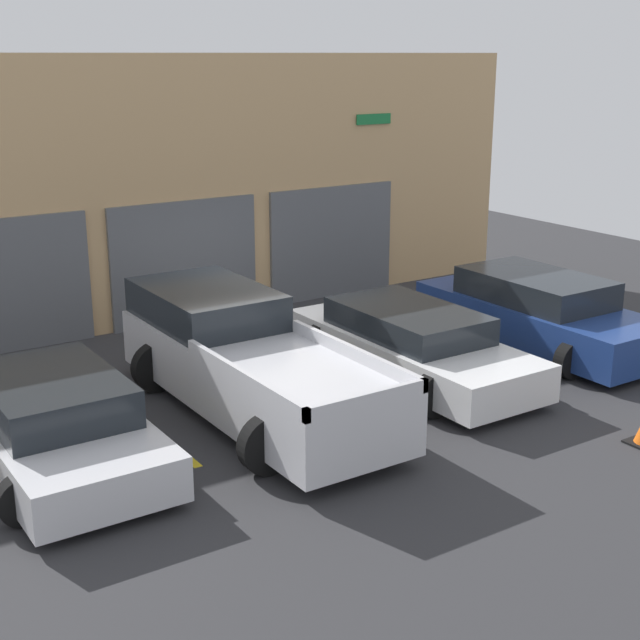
{
  "coord_description": "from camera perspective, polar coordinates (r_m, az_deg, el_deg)",
  "views": [
    {
      "loc": [
        -7.4,
        -12.71,
        5.12
      ],
      "look_at": [
        0.0,
        -1.53,
        1.1
      ],
      "focal_mm": 50.0,
      "sensor_mm": 36.0,
      "label": 1
    }
  ],
  "objects": [
    {
      "name": "ground_plane",
      "position": [
        15.57,
        -3.11,
        -2.53
      ],
      "size": [
        28.0,
        28.0,
        0.0
      ],
      "primitive_type": "plane",
      "color": "#2D2D30"
    },
    {
      "name": "shophouse_building",
      "position": [
        17.81,
        -8.68,
        8.11
      ],
      "size": [
        15.86,
        0.68,
        5.13
      ],
      "color": "tan",
      "rests_on": "ground"
    },
    {
      "name": "pickup_truck",
      "position": [
        13.21,
        -4.82,
        -2.57
      ],
      "size": [
        2.39,
        5.58,
        1.62
      ],
      "color": "silver",
      "rests_on": "ground"
    },
    {
      "name": "sedan_white",
      "position": [
        14.63,
        5.82,
        -1.55
      ],
      "size": [
        2.23,
        4.76,
        1.16
      ],
      "color": "white",
      "rests_on": "ground"
    },
    {
      "name": "sedan_side",
      "position": [
        12.02,
        -16.61,
        -6.35
      ],
      "size": [
        2.22,
        4.24,
        1.18
      ],
      "color": "silver",
      "rests_on": "ground"
    },
    {
      "name": "van_right",
      "position": [
        16.56,
        13.75,
        0.45
      ],
      "size": [
        2.21,
        4.76,
        1.32
      ],
      "color": "navy",
      "rests_on": "ground"
    },
    {
      "name": "parking_stripe_left",
      "position": [
        12.66,
        -9.98,
        -7.42
      ],
      "size": [
        0.12,
        2.2,
        0.01
      ],
      "primitive_type": "cube",
      "color": "gold",
      "rests_on": "ground"
    },
    {
      "name": "parking_stripe_centre",
      "position": [
        13.97,
        1.14,
        -4.8
      ],
      "size": [
        0.12,
        2.2,
        0.01
      ],
      "primitive_type": "cube",
      "color": "gold",
      "rests_on": "ground"
    },
    {
      "name": "parking_stripe_right",
      "position": [
        15.72,
        10.0,
        -2.57
      ],
      "size": [
        0.12,
        2.2,
        0.01
      ],
      "primitive_type": "cube",
      "color": "gold",
      "rests_on": "ground"
    },
    {
      "name": "parking_stripe_far_right",
      "position": [
        17.79,
        16.92,
        -0.77
      ],
      "size": [
        0.12,
        2.2,
        0.01
      ],
      "primitive_type": "cube",
      "color": "gold",
      "rests_on": "ground"
    }
  ]
}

